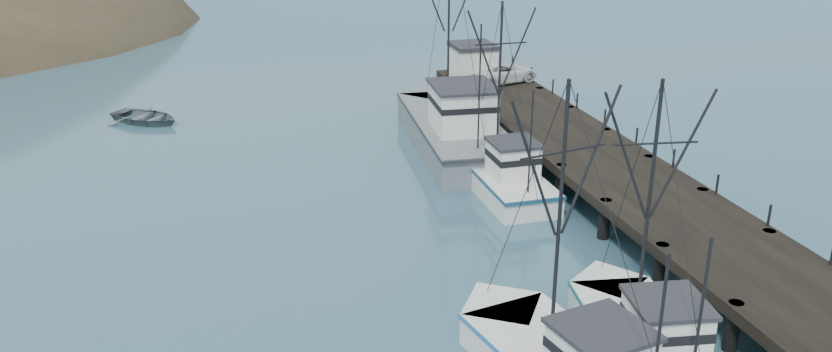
{
  "coord_description": "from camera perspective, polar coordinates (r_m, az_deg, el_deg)",
  "views": [
    {
      "loc": [
        -6.52,
        -20.8,
        16.78
      ],
      "look_at": [
        3.18,
        15.12,
        2.5
      ],
      "focal_mm": 35.0,
      "sensor_mm": 36.0,
      "label": 1
    }
  ],
  "objects": [
    {
      "name": "motorboat",
      "position": [
        59.84,
        -18.45,
        3.61
      ],
      "size": [
        6.49,
        6.33,
        1.1
      ],
      "primitive_type": "imported",
      "rotation": [
        0.0,
        0.0,
        0.86
      ],
      "color": "slate",
      "rests_on": "ground"
    },
    {
      "name": "pickup_truck",
      "position": [
        59.65,
        6.09,
        7.28
      ],
      "size": [
        5.92,
        3.9,
        1.51
      ],
      "primitive_type": "imported",
      "rotation": [
        0.0,
        0.0,
        1.85
      ],
      "color": "silver",
      "rests_on": "pier"
    },
    {
      "name": "pier",
      "position": [
        44.76,
        13.19,
        0.72
      ],
      "size": [
        6.0,
        44.0,
        2.0
      ],
      "color": "black",
      "rests_on": "ground"
    },
    {
      "name": "work_vessel",
      "position": [
        51.6,
        2.63,
        3.43
      ],
      "size": [
        6.03,
        16.88,
        13.9
      ],
      "color": "slate",
      "rests_on": "ground"
    },
    {
      "name": "pier_shed",
      "position": [
        59.54,
        4.01,
        7.98
      ],
      "size": [
        3.0,
        3.2,
        2.8
      ],
      "color": "silver",
      "rests_on": "pier"
    },
    {
      "name": "trawler_far",
      "position": [
        44.79,
        6.08,
        -0.0
      ],
      "size": [
        3.33,
        10.12,
        10.56
      ],
      "color": "silver",
      "rests_on": "ground"
    },
    {
      "name": "trawler_near",
      "position": [
        30.81,
        15.8,
        -11.1
      ],
      "size": [
        4.62,
        10.39,
        10.59
      ],
      "color": "silver",
      "rests_on": "ground"
    }
  ]
}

